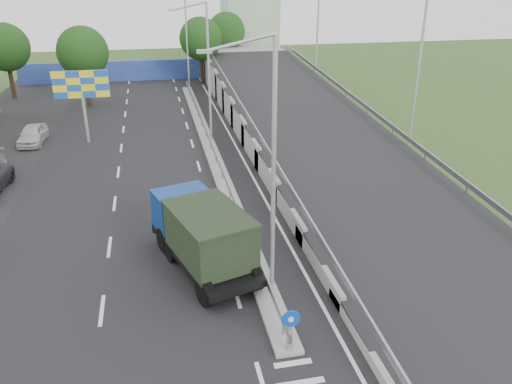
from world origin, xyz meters
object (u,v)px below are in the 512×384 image
object	(u,v)px
dump_truck	(202,232)
lamp_post_mid	(206,67)
billboard	(81,89)
parked_car_e	(32,134)
lamp_post_near	(269,159)
church	(249,26)
lamp_post_far	(185,35)
sign_bollard	(290,330)

from	to	relation	value
dump_truck	lamp_post_mid	bearing A→B (deg)	65.16
lamp_post_mid	dump_truck	bearing A→B (deg)	-97.70
billboard	parked_car_e	world-z (taller)	billboard
lamp_post_near	billboard	size ratio (longest dim) A/B	1.83
lamp_post_mid	church	distance (m)	35.41
lamp_post_far	parked_car_e	bearing A→B (deg)	-127.34
lamp_post_far	church	xyz separation A→B (m)	(9.89, 14.00, -0.50)
sign_bollard	lamp_post_far	distance (m)	44.08
sign_bollard	lamp_post_mid	bearing A→B (deg)	89.74
church	lamp_post_far	bearing A→B (deg)	-125.24
billboard	dump_truck	distance (m)	20.80
parked_car_e	dump_truck	bearing A→B (deg)	-59.20
lamp_post_near	dump_truck	size ratio (longest dim) A/B	1.38
sign_bollard	lamp_post_far	size ratio (longest dim) A/B	0.17
lamp_post_near	lamp_post_far	xyz separation A→B (m)	(0.00, 40.00, 0.00)
lamp_post_mid	lamp_post_far	bearing A→B (deg)	90.00
lamp_post_far	dump_truck	world-z (taller)	lamp_post_far
lamp_post_far	dump_truck	distance (m)	37.82
lamp_post_mid	parked_car_e	world-z (taller)	lamp_post_mid
lamp_post_near	dump_truck	xyz separation A→B (m)	(-2.37, 2.48, -4.12)
lamp_post_far	billboard	distance (m)	20.24
sign_bollard	church	world-z (taller)	church
parked_car_e	church	bearing A→B (deg)	56.04
lamp_post_mid	church	xyz separation A→B (m)	(9.89, 34.00, -0.50)
dump_truck	parked_car_e	bearing A→B (deg)	101.20
lamp_post_near	billboard	bearing A→B (deg)	112.49
lamp_post_near	parked_car_e	world-z (taller)	lamp_post_near
sign_bollard	lamp_post_far	bearing A→B (deg)	89.86
lamp_post_mid	parked_car_e	distance (m)	14.43
lamp_post_far	parked_car_e	world-z (taller)	lamp_post_far
parked_car_e	billboard	bearing A→B (deg)	-6.36
lamp_post_far	dump_truck	bearing A→B (deg)	-93.61
billboard	church	bearing A→B (deg)	59.30
church	billboard	bearing A→B (deg)	-120.70
dump_truck	sign_bollard	bearing A→B (deg)	-87.42
dump_truck	parked_car_e	xyz separation A→B (m)	(-10.87, 20.16, -0.97)
church	parked_car_e	size ratio (longest dim) A/B	3.29
lamp_post_mid	sign_bollard	bearing A→B (deg)	-90.26
lamp_post_far	church	world-z (taller)	church
sign_bollard	billboard	bearing A→B (deg)	109.21
lamp_post_mid	church	size ratio (longest dim) A/B	0.73
church	dump_truck	world-z (taller)	church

